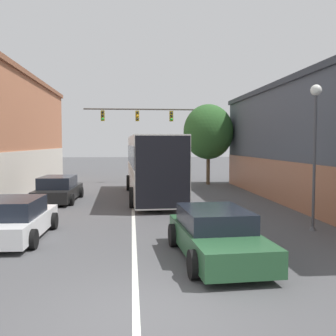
% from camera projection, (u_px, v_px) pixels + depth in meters
% --- Properties ---
extents(ground_plane, '(160.00, 160.00, 0.00)m').
position_uv_depth(ground_plane, '(136.00, 315.00, 7.10)').
color(ground_plane, '#4C4C4F').
extents(lane_center_line, '(0.14, 39.74, 0.01)m').
position_uv_depth(lane_center_line, '(133.00, 201.00, 20.88)').
color(lane_center_line, silver).
rests_on(lane_center_line, ground_plane).
extents(bus, '(3.02, 11.34, 3.48)m').
position_uv_depth(bus, '(152.00, 163.00, 22.27)').
color(bus, silver).
rests_on(bus, ground_plane).
extents(hatchback_foreground, '(2.32, 4.73, 1.31)m').
position_uv_depth(hatchback_foreground, '(216.00, 235.00, 10.55)').
color(hatchback_foreground, '#285633').
rests_on(hatchback_foreground, ground_plane).
extents(parked_car_left_near, '(2.21, 4.42, 1.34)m').
position_uv_depth(parked_car_left_near, '(14.00, 220.00, 12.64)').
color(parked_car_left_near, silver).
rests_on(parked_car_left_near, ground_plane).
extents(parked_car_left_mid, '(2.19, 4.73, 1.35)m').
position_uv_depth(parked_car_left_mid, '(59.00, 190.00, 20.79)').
color(parked_car_left_mid, black).
rests_on(parked_car_left_mid, ground_plane).
extents(traffic_signal_gantry, '(9.73, 0.36, 6.01)m').
position_uv_depth(traffic_signal_gantry, '(165.00, 124.00, 30.62)').
color(traffic_signal_gantry, '#514C47').
rests_on(traffic_signal_gantry, ground_plane).
extents(street_lamp, '(0.39, 0.39, 5.13)m').
position_uv_depth(street_lamp, '(315.00, 135.00, 13.73)').
color(street_lamp, '#47474C').
rests_on(street_lamp, ground_plane).
extents(street_tree_near, '(3.71, 3.34, 5.98)m').
position_uv_depth(street_tree_near, '(208.00, 132.00, 29.17)').
color(street_tree_near, brown).
rests_on(street_tree_near, ground_plane).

